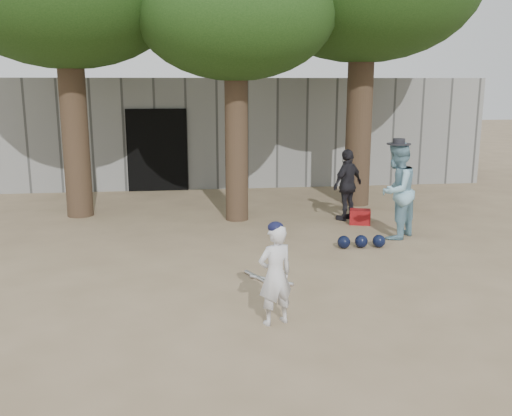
{
  "coord_description": "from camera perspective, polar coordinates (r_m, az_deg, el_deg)",
  "views": [
    {
      "loc": [
        -0.51,
        -7.66,
        2.88
      ],
      "look_at": [
        0.6,
        1.0,
        0.95
      ],
      "focal_mm": 40.0,
      "sensor_mm": 36.0,
      "label": 1
    }
  ],
  "objects": [
    {
      "name": "helmet_row",
      "position": [
        10.31,
        10.5,
        -3.31
      ],
      "size": [
        0.87,
        0.25,
        0.23
      ],
      "color": "black",
      "rests_on": "ground"
    },
    {
      "name": "red_bag",
      "position": [
        12.02,
        10.36,
        -0.88
      ],
      "size": [
        0.49,
        0.43,
        0.3
      ],
      "primitive_type": "cube",
      "rotation": [
        0.0,
        0.0,
        -0.29
      ],
      "color": "maroon",
      "rests_on": "ground"
    },
    {
      "name": "back_building",
      "position": [
        18.06,
        -5.72,
        8.01
      ],
      "size": [
        16.0,
        5.24,
        3.0
      ],
      "color": "gray",
      "rests_on": "ground"
    },
    {
      "name": "bat_pile",
      "position": [
        8.51,
        0.9,
        -7.12
      ],
      "size": [
        0.66,
        0.7,
        0.06
      ],
      "color": "silver",
      "rests_on": "ground"
    },
    {
      "name": "spectator_blue",
      "position": [
        10.94,
        13.85,
        1.68
      ],
      "size": [
        1.11,
        1.1,
        1.81
      ],
      "primitive_type": "imported",
      "rotation": [
        0.0,
        0.0,
        3.9
      ],
      "color": "#7EAFC3",
      "rests_on": "ground"
    },
    {
      "name": "ground",
      "position": [
        8.2,
        -3.3,
        -8.11
      ],
      "size": [
        70.0,
        70.0,
        0.0
      ],
      "primitive_type": "plane",
      "color": "#937C5E",
      "rests_on": "ground"
    },
    {
      "name": "spectator_dark",
      "position": [
        12.22,
        9.14,
        2.3
      ],
      "size": [
        0.93,
        0.83,
        1.52
      ],
      "primitive_type": "imported",
      "rotation": [
        0.0,
        0.0,
        3.79
      ],
      "color": "black",
      "rests_on": "ground"
    },
    {
      "name": "boy_player",
      "position": [
        6.88,
        1.94,
        -6.71
      ],
      "size": [
        0.53,
        0.44,
        1.24
      ],
      "primitive_type": "imported",
      "rotation": [
        0.0,
        0.0,
        3.5
      ],
      "color": "silver",
      "rests_on": "ground"
    }
  ]
}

